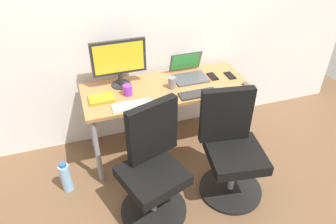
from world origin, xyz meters
TOP-DOWN VIEW (x-y plane):
  - ground_plane at (0.00, 0.00)m, footprint 5.28×5.28m
  - back_wall at (0.00, 0.38)m, footprint 4.40×0.04m
  - desk at (0.00, 0.00)m, footprint 1.51×0.59m
  - office_chair_left at (-0.33, -0.68)m, footprint 0.56×0.56m
  - office_chair_right at (0.34, -0.68)m, footprint 0.54×0.54m
  - water_bottle_on_floor at (-1.00, -0.28)m, footprint 0.09×0.09m
  - desktop_monitor at (-0.38, 0.16)m, footprint 0.48×0.18m
  - open_laptop at (0.26, 0.12)m, footprint 0.31×0.29m
  - keyboard_by_monitor at (-0.36, -0.22)m, footprint 0.34×0.12m
  - keyboard_by_laptop at (0.22, -0.22)m, footprint 0.34×0.12m
  - mouse_by_monitor at (0.70, -0.21)m, footprint 0.06×0.10m
  - mouse_by_laptop at (-0.06, -0.23)m, footprint 0.06×0.10m
  - coffee_mug at (-0.36, -0.02)m, footprint 0.08×0.08m
  - pen_cup at (0.04, -0.04)m, footprint 0.07×0.07m
  - phone_near_laptop at (0.64, -0.00)m, footprint 0.07×0.14m
  - phone_near_monitor at (0.48, 0.04)m, footprint 0.07×0.14m
  - notebook at (-0.59, -0.04)m, footprint 0.21×0.15m

SIDE VIEW (x-z plane):
  - ground_plane at x=0.00m, z-range 0.00..0.00m
  - water_bottle_on_floor at x=-1.00m, z-range -0.01..0.30m
  - office_chair_left at x=-0.33m, z-range -0.05..0.89m
  - office_chair_right at x=0.34m, z-range -0.05..0.89m
  - desk at x=0.00m, z-range 0.28..0.99m
  - phone_near_laptop at x=0.64m, z-range 0.71..0.72m
  - phone_near_monitor at x=0.48m, z-range 0.71..0.72m
  - keyboard_by_monitor at x=-0.36m, z-range 0.71..0.73m
  - keyboard_by_laptop at x=0.22m, z-range 0.71..0.73m
  - notebook at x=-0.59m, z-range 0.71..0.73m
  - mouse_by_monitor at x=0.70m, z-range 0.71..0.74m
  - mouse_by_laptop at x=-0.06m, z-range 0.71..0.74m
  - coffee_mug at x=-0.36m, z-range 0.71..0.80m
  - pen_cup at x=0.04m, z-range 0.71..0.81m
  - open_laptop at x=0.26m, z-range 0.65..0.87m
  - desktop_monitor at x=-0.38m, z-range 0.74..1.17m
  - back_wall at x=0.00m, z-range 0.00..2.60m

